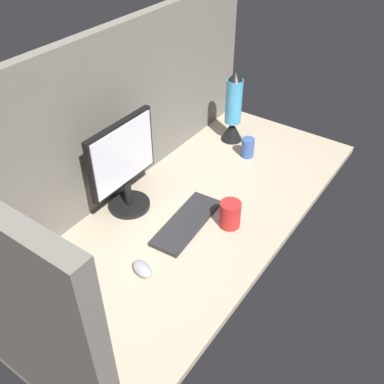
% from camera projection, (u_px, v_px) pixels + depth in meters
% --- Properties ---
extents(ground_plane, '(1.80, 0.80, 0.03)m').
position_uv_depth(ground_plane, '(193.00, 214.00, 1.87)').
color(ground_plane, tan).
extents(cubicle_wall_back, '(1.80, 0.05, 0.72)m').
position_uv_depth(cubicle_wall_back, '(119.00, 113.00, 1.80)').
color(cubicle_wall_back, slate).
rests_on(cubicle_wall_back, ground_plane).
extents(monitor, '(0.35, 0.18, 0.41)m').
position_uv_depth(monitor, '(124.00, 164.00, 1.75)').
color(monitor, black).
rests_on(monitor, ground_plane).
extents(keyboard, '(0.38, 0.16, 0.02)m').
position_uv_depth(keyboard, '(187.00, 222.00, 1.79)').
color(keyboard, '#262628').
rests_on(keyboard, ground_plane).
extents(mouse, '(0.08, 0.11, 0.03)m').
position_uv_depth(mouse, '(142.00, 269.00, 1.58)').
color(mouse, '#99999E').
rests_on(mouse, ground_plane).
extents(mug_red_plastic, '(0.09, 0.09, 0.12)m').
position_uv_depth(mug_red_plastic, '(230.00, 214.00, 1.76)').
color(mug_red_plastic, red).
rests_on(mug_red_plastic, ground_plane).
extents(mug_ceramic_blue, '(0.10, 0.06, 0.10)m').
position_uv_depth(mug_ceramic_blue, '(248.00, 147.00, 2.16)').
color(mug_ceramic_blue, '#38569E').
rests_on(mug_ceramic_blue, ground_plane).
extents(lava_lamp, '(0.12, 0.12, 0.38)m').
position_uv_depth(lava_lamp, '(233.00, 113.00, 2.22)').
color(lava_lamp, black).
rests_on(lava_lamp, ground_plane).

